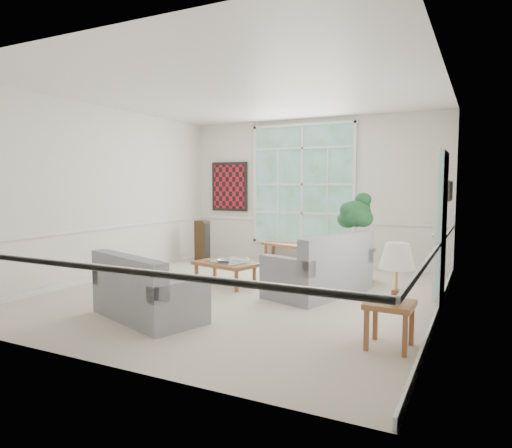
{
  "coord_description": "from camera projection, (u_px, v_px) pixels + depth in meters",
  "views": [
    {
      "loc": [
        3.21,
        -6.01,
        1.66
      ],
      "look_at": [
        0.1,
        0.2,
        1.05
      ],
      "focal_mm": 32.0,
      "sensor_mm": 36.0,
      "label": 1
    }
  ],
  "objects": [
    {
      "name": "floor",
      "position": [
        244.0,
        294.0,
        6.93
      ],
      "size": [
        5.5,
        6.0,
        0.01
      ],
      "primitive_type": "cube",
      "color": "beige",
      "rests_on": "ground"
    },
    {
      "name": "ceiling",
      "position": [
        244.0,
        92.0,
        6.66
      ],
      "size": [
        5.5,
        6.0,
        0.02
      ],
      "primitive_type": "cube",
      "color": "white",
      "rests_on": "ground"
    },
    {
      "name": "wall_back",
      "position": [
        312.0,
        192.0,
        9.47
      ],
      "size": [
        5.5,
        0.02,
        3.0
      ],
      "primitive_type": "cube",
      "color": "white",
      "rests_on": "ground"
    },
    {
      "name": "wall_front",
      "position": [
        88.0,
        202.0,
        4.12
      ],
      "size": [
        5.5,
        0.02,
        3.0
      ],
      "primitive_type": "cube",
      "color": "white",
      "rests_on": "ground"
    },
    {
      "name": "wall_left",
      "position": [
        106.0,
        193.0,
        8.02
      ],
      "size": [
        0.02,
        6.0,
        3.0
      ],
      "primitive_type": "cube",
      "color": "white",
      "rests_on": "ground"
    },
    {
      "name": "wall_right",
      "position": [
        442.0,
        197.0,
        5.57
      ],
      "size": [
        0.02,
        6.0,
        3.0
      ],
      "primitive_type": "cube",
      "color": "white",
      "rests_on": "ground"
    },
    {
      "name": "window_back",
      "position": [
        302.0,
        184.0,
        9.51
      ],
      "size": [
        2.3,
        0.08,
        2.4
      ],
      "primitive_type": "cube",
      "color": "white",
      "rests_on": "wall_back"
    },
    {
      "name": "entry_door",
      "position": [
        442.0,
        229.0,
        6.16
      ],
      "size": [
        0.08,
        0.9,
        2.1
      ],
      "primitive_type": "cube",
      "color": "white",
      "rests_on": "floor"
    },
    {
      "name": "door_sidelight",
      "position": [
        438.0,
        226.0,
        5.59
      ],
      "size": [
        0.08,
        0.26,
        1.9
      ],
      "primitive_type": "cube",
      "color": "white",
      "rests_on": "wall_right"
    },
    {
      "name": "wall_art",
      "position": [
        229.0,
        187.0,
        10.28
      ],
      "size": [
        0.9,
        0.06,
        1.1
      ],
      "primitive_type": "cube",
      "color": "#5D0E19",
      "rests_on": "wall_back"
    },
    {
      "name": "wall_frame_near",
      "position": [
        449.0,
        191.0,
        7.14
      ],
      "size": [
        0.04,
        0.26,
        0.32
      ],
      "primitive_type": "cube",
      "color": "black",
      "rests_on": "wall_right"
    },
    {
      "name": "wall_frame_far",
      "position": [
        451.0,
        191.0,
        7.5
      ],
      "size": [
        0.04,
        0.26,
        0.32
      ],
      "primitive_type": "cube",
      "color": "black",
      "rests_on": "wall_right"
    },
    {
      "name": "loveseat_right",
      "position": [
        319.0,
        263.0,
        6.9
      ],
      "size": [
        1.34,
        1.89,
        0.92
      ],
      "primitive_type": "cube",
      "rotation": [
        0.0,
        0.0,
        -0.29
      ],
      "color": "gray",
      "rests_on": "floor"
    },
    {
      "name": "loveseat_front",
      "position": [
        149.0,
        286.0,
        5.64
      ],
      "size": [
        1.67,
        1.22,
        0.81
      ],
      "primitive_type": "cube",
      "rotation": [
        0.0,
        0.0,
        -0.34
      ],
      "color": "gray",
      "rests_on": "floor"
    },
    {
      "name": "coffee_table",
      "position": [
        225.0,
        274.0,
        7.46
      ],
      "size": [
        1.13,
        0.78,
        0.38
      ],
      "primitive_type": "cube",
      "rotation": [
        0.0,
        0.0,
        -0.23
      ],
      "color": "brown",
      "rests_on": "floor"
    },
    {
      "name": "pewter_bowl",
      "position": [
        224.0,
        261.0,
        7.39
      ],
      "size": [
        0.28,
        0.28,
        0.07
      ],
      "primitive_type": "imported",
      "rotation": [
        0.0,
        0.0,
        -0.03
      ],
      "color": "#95959A",
      "rests_on": "coffee_table"
    },
    {
      "name": "window_bench",
      "position": [
        298.0,
        255.0,
        9.34
      ],
      "size": [
        1.78,
        0.81,
        0.41
      ],
      "primitive_type": "cube",
      "rotation": [
        0.0,
        0.0,
        -0.28
      ],
      "color": "brown",
      "rests_on": "floor"
    },
    {
      "name": "end_table",
      "position": [
        355.0,
        265.0,
        7.8
      ],
      "size": [
        0.56,
        0.56,
        0.55
      ],
      "primitive_type": "cube",
      "rotation": [
        0.0,
        0.0,
        -0.02
      ],
      "color": "brown",
      "rests_on": "floor"
    },
    {
      "name": "houseplant",
      "position": [
        355.0,
        220.0,
        7.77
      ],
      "size": [
        0.64,
        0.64,
        0.98
      ],
      "primitive_type": null,
      "rotation": [
        0.0,
        0.0,
        -0.12
      ],
      "color": "#21592E",
      "rests_on": "end_table"
    },
    {
      "name": "side_table",
      "position": [
        389.0,
        325.0,
        4.61
      ],
      "size": [
        0.48,
        0.48,
        0.48
      ],
      "primitive_type": "cube",
      "rotation": [
        0.0,
        0.0,
        -0.03
      ],
      "color": "brown",
      "rests_on": "floor"
    },
    {
      "name": "table_lamp",
      "position": [
        397.0,
        273.0,
        4.5
      ],
      "size": [
        0.36,
        0.36,
        0.61
      ],
      "primitive_type": null,
      "rotation": [
        0.0,
        0.0,
        -0.01
      ],
      "color": "white",
      "rests_on": "side_table"
    },
    {
      "name": "pet_bed",
      "position": [
        238.0,
        262.0,
        9.35
      ],
      "size": [
        0.61,
        0.61,
        0.14
      ],
      "primitive_type": "cylinder",
      "rotation": [
        0.0,
        0.0,
        -0.29
      ],
      "color": "gray",
      "rests_on": "floor"
    },
    {
      "name": "floor_speaker",
      "position": [
        202.0,
        241.0,
        9.81
      ],
      "size": [
        0.3,
        0.25,
        0.87
      ],
      "primitive_type": "cube",
      "rotation": [
        0.0,
        0.0,
        -0.13
      ],
      "color": "#372312",
      "rests_on": "floor"
    },
    {
      "name": "cat",
      "position": [
        336.0,
        252.0,
        7.39
      ],
      "size": [
        0.42,
        0.35,
        0.17
      ],
      "primitive_type": "ellipsoid",
      "rotation": [
        0.0,
        0.0,
        -0.28
      ],
      "color": "black",
      "rests_on": "loveseat_right"
    }
  ]
}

